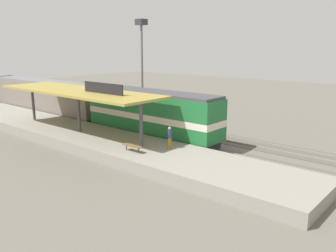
{
  "coord_description": "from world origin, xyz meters",
  "views": [
    {
      "loc": [
        -23.65,
        -26.95,
        8.65
      ],
      "look_at": [
        -1.38,
        -7.99,
        2.0
      ],
      "focal_mm": 38.06,
      "sensor_mm": 36.0,
      "label": 1
    }
  ],
  "objects": [
    {
      "name": "person_waiting",
      "position": [
        -3.54,
        -9.99,
        1.85
      ],
      "size": [
        0.34,
        0.34,
        1.71
      ],
      "color": "olive",
      "rests_on": "platform"
    },
    {
      "name": "freight_car",
      "position": [
        4.6,
        7.66,
        1.97
      ],
      "size": [
        2.8,
        12.0,
        3.54
      ],
      "color": "#28282D",
      "rests_on": "track_far"
    },
    {
      "name": "light_mast",
      "position": [
        7.8,
        4.02,
        8.4
      ],
      "size": [
        1.1,
        1.1,
        11.7
      ],
      "color": "slate",
      "rests_on": "ground"
    },
    {
      "name": "locomotive",
      "position": [
        0.0,
        -4.79,
        2.41
      ],
      "size": [
        2.93,
        14.43,
        4.44
      ],
      "color": "#28282D",
      "rests_on": "track_near"
    },
    {
      "name": "station_canopy",
      "position": [
        -4.6,
        -0.09,
        4.53
      ],
      "size": [
        5.2,
        18.0,
        4.7
      ],
      "color": "#47474C",
      "rests_on": "platform"
    },
    {
      "name": "passenger_carriage_front",
      "position": [
        0.0,
        13.21,
        2.31
      ],
      "size": [
        2.9,
        20.0,
        4.24
      ],
      "color": "#28282D",
      "rests_on": "track_near"
    },
    {
      "name": "track_near",
      "position": [
        0.0,
        0.0,
        0.03
      ],
      "size": [
        3.2,
        110.0,
        0.16
      ],
      "color": "#565249",
      "rests_on": "ground"
    },
    {
      "name": "ground_plane",
      "position": [
        2.0,
        0.0,
        0.0
      ],
      "size": [
        120.0,
        120.0,
        0.0
      ],
      "primitive_type": "plane",
      "color": "#666056"
    },
    {
      "name": "platform_bench",
      "position": [
        -6.0,
        -8.44,
        1.34
      ],
      "size": [
        0.44,
        1.7,
        0.5
      ],
      "color": "#333338",
      "rests_on": "platform"
    },
    {
      "name": "track_far",
      "position": [
        4.6,
        0.0,
        0.03
      ],
      "size": [
        3.2,
        110.0,
        0.16
      ],
      "color": "#565249",
      "rests_on": "ground"
    },
    {
      "name": "platform",
      "position": [
        -4.6,
        0.0,
        0.45
      ],
      "size": [
        6.0,
        44.0,
        0.9
      ],
      "primitive_type": "cube",
      "color": "gray",
      "rests_on": "ground"
    }
  ]
}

